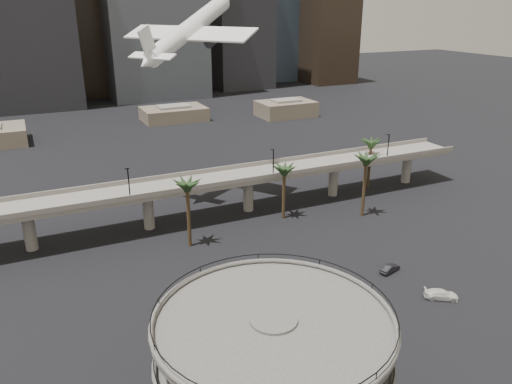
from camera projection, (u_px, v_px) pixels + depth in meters
name	position (u px, v px, depth m)	size (l,w,h in m)	color
parking_ramp	(273.00, 376.00, 47.05)	(22.20, 22.20, 17.35)	#504E4B
overpass	(200.00, 186.00, 103.05)	(130.00, 9.30, 14.70)	slate
palm_trees	(309.00, 165.00, 103.79)	(54.40, 18.40, 14.00)	#47351E
low_buildings	(139.00, 120.00, 181.29)	(135.00, 27.50, 6.80)	brown
skyline	(115.00, 9.00, 234.68)	(269.00, 86.00, 109.78)	#84785B
airborne_jet	(190.00, 30.00, 108.65)	(30.26, 29.12, 16.32)	white
car_a	(249.00, 338.00, 66.88)	(1.74, 4.31, 1.47)	#AD1819
car_b	(390.00, 268.00, 84.51)	(1.42, 4.07, 1.34)	black
car_c	(441.00, 294.00, 76.87)	(2.08, 5.11, 1.48)	white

